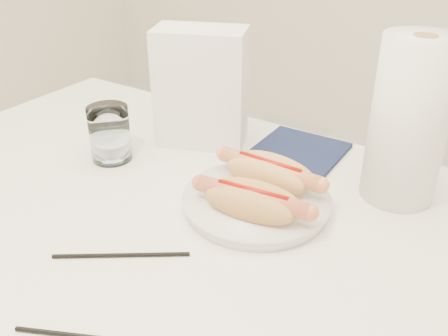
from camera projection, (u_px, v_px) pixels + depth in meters
The scene contains 9 objects.
table at pixel (175, 241), 0.85m from camera, with size 1.20×0.80×0.75m.
plate at pixel (256, 203), 0.82m from camera, with size 0.23×0.23×0.02m, color white.
hotdog_left at pixel (270, 173), 0.84m from camera, with size 0.19×0.08×0.05m.
hotdog_right at pixel (252, 201), 0.77m from camera, with size 0.18×0.09×0.05m.
water_glass at pixel (110, 134), 0.95m from camera, with size 0.08×0.08×0.11m, color white.
chopstick_near at pixel (121, 255), 0.72m from camera, with size 0.01×0.01×0.20m, color black.
napkin_box at pixel (201, 88), 0.99m from camera, with size 0.18×0.10×0.23m, color white.
navy_napkin at pixel (299, 151), 1.00m from camera, with size 0.16×0.16×0.01m, color #121A3A.
paper_towel_roll at pixel (409, 122), 0.80m from camera, with size 0.12×0.12×0.27m, color white.
Camera 1 is at (0.44, -0.53, 1.21)m, focal length 40.29 mm.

